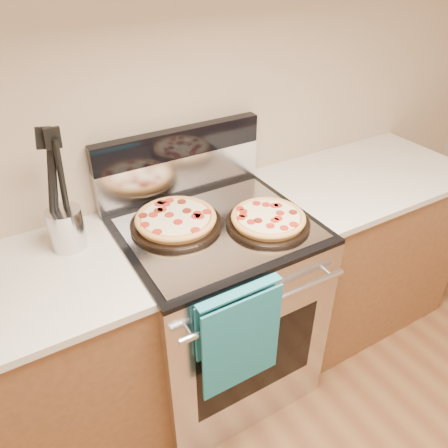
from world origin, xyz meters
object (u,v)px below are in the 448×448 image
utensil_crock (67,229)px  pepperoni_pizza_front (268,219)px  range_body (217,310)px  pepperoni_pizza_back (176,220)px

utensil_crock → pepperoni_pizza_front: bearing=-21.1°
range_body → pepperoni_pizza_front: pepperoni_pizza_front is taller
range_body → utensil_crock: size_ratio=5.65×
pepperoni_pizza_back → utensil_crock: (-0.39, 0.10, 0.04)m
pepperoni_pizza_back → pepperoni_pizza_front: bearing=-29.2°
pepperoni_pizza_front → utensil_crock: utensil_crock is taller
pepperoni_pizza_back → range_body: bearing=-26.6°
range_body → utensil_crock: utensil_crock is taller
range_body → utensil_crock: 0.78m
pepperoni_pizza_back → utensil_crock: bearing=166.1°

